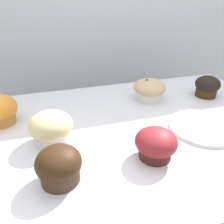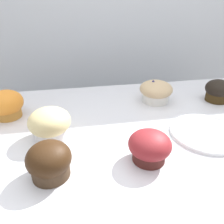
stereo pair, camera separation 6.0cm
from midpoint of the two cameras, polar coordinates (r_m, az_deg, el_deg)
The scene contains 8 objects.
wall_back at distance 1.17m, azimuth -0.46°, elevation 9.39°, with size 3.20×0.10×1.80m, color silver.
muffin_front_center at distance 0.49m, azimuth 13.26°, elevation -8.91°, with size 0.10×0.10×0.07m.
muffin_back_left at distance 0.56m, azimuth -13.07°, elevation -3.14°, with size 0.11×0.11×0.08m.
muffin_back_right at distance 0.45m, azimuth -12.42°, elevation -12.55°, with size 0.09×0.09×0.08m.
muffin_front_left at distance 0.70m, azimuth -23.76°, elevation 1.76°, with size 0.10×0.10×0.08m.
muffin_front_right at distance 0.77m, azimuth 13.60°, elevation 5.28°, with size 0.11×0.11×0.08m.
muffin_back_center at distance 0.84m, azimuth 27.80°, elevation 4.93°, with size 0.09×0.09×0.08m.
serving_plate at distance 0.65m, azimuth 25.83°, elevation -4.92°, with size 0.19×0.19×0.01m.
Camera 2 is at (-0.16, -0.50, 1.28)m, focal length 35.00 mm.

